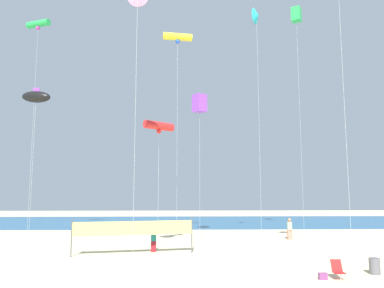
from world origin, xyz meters
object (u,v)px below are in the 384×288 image
beach_handbag (323,276)px  kite_cyan_delta (257,16)px  beachgoer_teal_shirt (154,239)px  trash_barrel (375,266)px  kite_black_inflatable (36,97)px  kite_violet_box (200,103)px  volleyball_net (134,230)px  kite_red_tube (159,126)px  folding_beach_chair (338,269)px  kite_green_box (296,15)px  kite_yellow_tube (178,37)px  beachgoer_sage_shirt (290,228)px  kite_green_tube (38,24)px

beach_handbag → kite_cyan_delta: size_ratio=0.02×
beachgoer_teal_shirt → trash_barrel: 13.76m
kite_black_inflatable → kite_violet_box: size_ratio=0.99×
volleyball_net → beach_handbag: volleyball_net is taller
trash_barrel → kite_red_tube: size_ratio=0.09×
beachgoer_teal_shirt → kite_red_tube: (0.26, 0.41, 8.01)m
folding_beach_chair → kite_green_box: size_ratio=0.04×
beachgoer_teal_shirt → kite_cyan_delta: 20.38m
beach_handbag → folding_beach_chair: bearing=9.0°
kite_black_inflatable → kite_yellow_tube: size_ratio=0.69×
kite_cyan_delta → kite_yellow_tube: bearing=170.0°
beachgoer_teal_shirt → trash_barrel: bearing=170.2°
beach_handbag → kite_cyan_delta: 22.37m
kite_black_inflatable → trash_barrel: bearing=-25.4°
volleyball_net → kite_cyan_delta: kite_cyan_delta is taller
folding_beach_chair → kite_red_tube: bearing=-179.9°
beachgoer_sage_shirt → trash_barrel: beachgoer_sage_shirt is taller
kite_red_tube → kite_yellow_tube: (1.26, 4.53, 8.74)m
beachgoer_sage_shirt → folding_beach_chair: (-1.77, -14.04, -0.51)m
kite_green_box → kite_red_tube: bearing=-151.2°
trash_barrel → kite_green_tube: size_ratio=0.04×
kite_green_box → kite_violet_box: size_ratio=1.73×
beachgoer_sage_shirt → kite_black_inflatable: size_ratio=0.15×
beachgoer_teal_shirt → folding_beach_chair: beachgoer_teal_shirt is taller
kite_green_tube → folding_beach_chair: bearing=-37.2°
volleyball_net → kite_violet_box: kite_violet_box is taller
kite_yellow_tube → volleyball_net: bearing=-114.4°
kite_green_tube → kite_violet_box: kite_green_tube is taller
trash_barrel → kite_yellow_tube: 23.38m
kite_red_tube → kite_black_inflatable: kite_black_inflatable is taller
kite_red_tube → kite_yellow_tube: bearing=74.4°
kite_green_box → kite_yellow_tube: 12.19m
kite_green_tube → kite_yellow_tube: (13.60, -3.39, -2.61)m
kite_green_box → kite_black_inflatable: bearing=-169.5°
trash_barrel → beach_handbag: 3.26m
kite_green_tube → kite_black_inflatable: kite_green_tube is taller
beachgoer_teal_shirt → volleyball_net: size_ratio=0.21×
beach_handbag → volleyball_net: bearing=144.7°
kite_red_tube → kite_cyan_delta: (8.07, 3.34, 10.21)m
trash_barrel → kite_cyan_delta: kite_cyan_delta is taller
beachgoer_sage_shirt → beach_handbag: (-2.55, -14.16, -0.82)m
beachgoer_sage_shirt → folding_beach_chair: beachgoer_sage_shirt is taller
kite_green_box → kite_violet_box: bearing=-168.9°
kite_red_tube → beachgoer_teal_shirt: bearing=-122.6°
beachgoer_teal_shirt → kite_cyan_delta: bearing=-134.4°
beach_handbag → kite_green_box: bearing=74.7°
beachgoer_teal_shirt → kite_yellow_tube: bearing=-85.8°
kite_yellow_tube → beachgoer_teal_shirt: bearing=-107.1°
beachgoer_teal_shirt → kite_red_tube: bearing=-101.3°
folding_beach_chair → kite_cyan_delta: 22.07m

